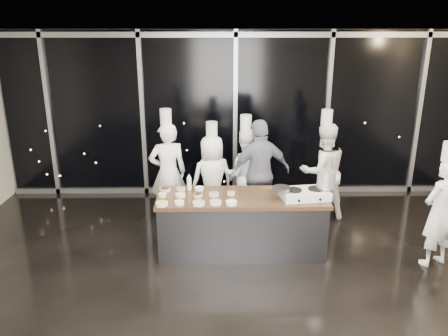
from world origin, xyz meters
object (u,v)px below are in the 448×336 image
(frying_pan, at_px, (281,188))
(chef_side, at_px, (440,211))
(stove, at_px, (305,194))
(chef_far_left, at_px, (168,172))
(guest, at_px, (260,173))
(chef_left, at_px, (212,178))
(chef_right, at_px, (323,171))
(chef_center, at_px, (245,174))
(stock_pot, at_px, (326,179))
(demo_counter, at_px, (242,224))

(frying_pan, relative_size, chef_side, 0.25)
(stove, height_order, chef_far_left, chef_far_left)
(guest, height_order, chef_side, guest)
(chef_left, distance_m, chef_right, 1.92)
(chef_center, bearing_deg, guest, 138.62)
(chef_center, bearing_deg, chef_far_left, 5.36)
(frying_pan, xyz_separation_m, chef_side, (2.18, -0.27, -0.25))
(chef_far_left, distance_m, chef_right, 2.67)
(chef_center, height_order, chef_side, chef_center)
(stock_pot, xyz_separation_m, chef_left, (-1.64, 1.18, -0.39))
(chef_center, distance_m, guest, 0.34)
(chef_center, bearing_deg, chef_side, 149.81)
(chef_left, xyz_separation_m, chef_center, (0.57, 0.09, 0.04))
(guest, bearing_deg, stove, 98.25)
(frying_pan, height_order, stock_pot, stock_pot)
(frying_pan, relative_size, chef_left, 0.26)
(stock_pot, bearing_deg, chef_side, -12.89)
(chef_right, bearing_deg, stove, 56.23)
(frying_pan, xyz_separation_m, chef_far_left, (-1.74, 1.27, -0.17))
(stock_pot, distance_m, chef_right, 1.35)
(stove, xyz_separation_m, chef_left, (-1.34, 1.23, -0.19))
(frying_pan, distance_m, guest, 1.16)
(chef_right, bearing_deg, chef_left, -7.23)
(chef_center, distance_m, chef_right, 1.35)
(stock_pot, bearing_deg, frying_pan, -172.80)
(chef_right, xyz_separation_m, chef_side, (1.25, -1.63, -0.05))
(frying_pan, xyz_separation_m, chef_center, (-0.42, 1.36, -0.24))
(guest, bearing_deg, chef_side, 131.54)
(chef_left, bearing_deg, chef_right, 160.96)
(stock_pot, bearing_deg, stove, -172.25)
(demo_counter, relative_size, chef_right, 1.27)
(chef_left, height_order, chef_right, chef_right)
(chef_center, distance_m, chef_side, 3.06)
(demo_counter, bearing_deg, guest, 70.22)
(demo_counter, bearing_deg, chef_center, 84.23)
(chef_left, bearing_deg, stove, 115.56)
(frying_pan, distance_m, chef_center, 1.44)
(frying_pan, relative_size, chef_center, 0.25)
(demo_counter, xyz_separation_m, guest, (0.36, 1.00, 0.46))
(chef_right, bearing_deg, chef_far_left, -8.17)
(chef_left, relative_size, chef_side, 0.98)
(chef_far_left, height_order, chef_left, chef_far_left)
(chef_center, xyz_separation_m, guest, (0.24, -0.22, 0.09))
(chef_side, bearing_deg, stove, -33.49)
(demo_counter, relative_size, guest, 1.35)
(demo_counter, relative_size, frying_pan, 5.37)
(demo_counter, xyz_separation_m, frying_pan, (0.54, -0.13, 0.61))
(stock_pot, xyz_separation_m, chef_center, (-1.08, 1.27, -0.35))
(demo_counter, xyz_separation_m, chef_side, (2.72, -0.40, 0.35))
(chef_left, relative_size, chef_center, 0.95)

